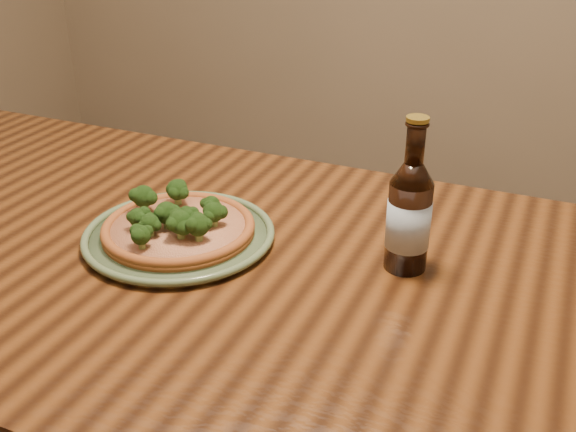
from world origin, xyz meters
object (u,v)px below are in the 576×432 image
at_px(plate, 179,235).
at_px(pizza, 178,225).
at_px(beer_bottle, 409,215).
at_px(table, 153,283).

relative_size(plate, pizza, 1.26).
distance_m(plate, beer_bottle, 0.40).
xyz_separation_m(pizza, beer_bottle, (0.39, 0.07, 0.07)).
bearing_deg(table, beer_bottle, 11.22).
xyz_separation_m(plate, beer_bottle, (0.39, 0.07, 0.08)).
bearing_deg(pizza, beer_bottle, 10.28).
bearing_deg(table, pizza, 17.93).
bearing_deg(plate, table, -161.38).
bearing_deg(pizza, table, -162.07).
bearing_deg(table, plate, 18.62).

